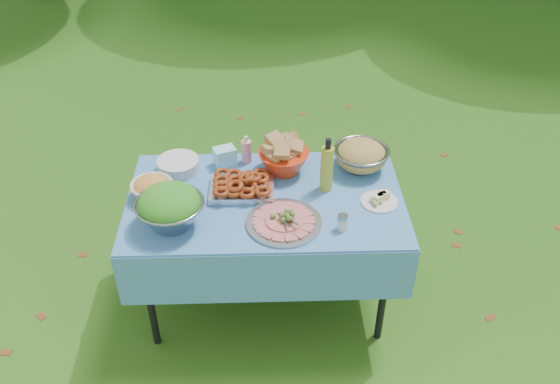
{
  "coord_description": "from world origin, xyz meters",
  "views": [
    {
      "loc": [
        -0.0,
        -2.49,
        2.67
      ],
      "look_at": [
        0.08,
        0.0,
        0.8
      ],
      "focal_mm": 38.0,
      "sensor_mm": 36.0,
      "label": 1
    }
  ],
  "objects_px": {
    "salad_bowl": "(170,207)",
    "plate_stack": "(178,165)",
    "bread_bowl": "(284,156)",
    "picnic_table": "(266,251)",
    "oil_bottle": "(327,165)",
    "pasta_bowl_steel": "(361,155)",
    "charcuterie_platter": "(284,217)"
  },
  "relations": [
    {
      "from": "plate_stack",
      "to": "oil_bottle",
      "type": "height_order",
      "value": "oil_bottle"
    },
    {
      "from": "picnic_table",
      "to": "plate_stack",
      "type": "relative_size",
      "value": 6.19
    },
    {
      "from": "pasta_bowl_steel",
      "to": "picnic_table",
      "type": "bearing_deg",
      "value": -153.94
    },
    {
      "from": "picnic_table",
      "to": "charcuterie_platter",
      "type": "bearing_deg",
      "value": -67.3
    },
    {
      "from": "plate_stack",
      "to": "oil_bottle",
      "type": "bearing_deg",
      "value": -14.01
    },
    {
      "from": "picnic_table",
      "to": "salad_bowl",
      "type": "relative_size",
      "value": 4.32
    },
    {
      "from": "pasta_bowl_steel",
      "to": "oil_bottle",
      "type": "xyz_separation_m",
      "value": [
        -0.21,
        -0.19,
        0.07
      ]
    },
    {
      "from": "picnic_table",
      "to": "pasta_bowl_steel",
      "type": "xyz_separation_m",
      "value": [
        0.54,
        0.26,
        0.46
      ]
    },
    {
      "from": "plate_stack",
      "to": "pasta_bowl_steel",
      "type": "distance_m",
      "value": 1.03
    },
    {
      "from": "oil_bottle",
      "to": "charcuterie_platter",
      "type": "bearing_deg",
      "value": -129.68
    },
    {
      "from": "salad_bowl",
      "to": "bread_bowl",
      "type": "bearing_deg",
      "value": 38.39
    },
    {
      "from": "bread_bowl",
      "to": "charcuterie_platter",
      "type": "height_order",
      "value": "bread_bowl"
    },
    {
      "from": "salad_bowl",
      "to": "bread_bowl",
      "type": "relative_size",
      "value": 1.19
    },
    {
      "from": "pasta_bowl_steel",
      "to": "oil_bottle",
      "type": "bearing_deg",
      "value": -137.74
    },
    {
      "from": "plate_stack",
      "to": "pasta_bowl_steel",
      "type": "bearing_deg",
      "value": -0.49
    },
    {
      "from": "plate_stack",
      "to": "oil_bottle",
      "type": "distance_m",
      "value": 0.85
    },
    {
      "from": "plate_stack",
      "to": "oil_bottle",
      "type": "xyz_separation_m",
      "value": [
        0.81,
        -0.2,
        0.12
      ]
    },
    {
      "from": "bread_bowl",
      "to": "picnic_table",
      "type": "bearing_deg",
      "value": -113.13
    },
    {
      "from": "bread_bowl",
      "to": "oil_bottle",
      "type": "distance_m",
      "value": 0.29
    },
    {
      "from": "picnic_table",
      "to": "pasta_bowl_steel",
      "type": "relative_size",
      "value": 4.7
    },
    {
      "from": "plate_stack",
      "to": "salad_bowl",
      "type": "bearing_deg",
      "value": -88.04
    },
    {
      "from": "plate_stack",
      "to": "charcuterie_platter",
      "type": "bearing_deg",
      "value": -40.35
    },
    {
      "from": "plate_stack",
      "to": "pasta_bowl_steel",
      "type": "height_order",
      "value": "pasta_bowl_steel"
    },
    {
      "from": "picnic_table",
      "to": "oil_bottle",
      "type": "relative_size",
      "value": 4.66
    },
    {
      "from": "picnic_table",
      "to": "oil_bottle",
      "type": "distance_m",
      "value": 0.63
    },
    {
      "from": "bread_bowl",
      "to": "oil_bottle",
      "type": "height_order",
      "value": "oil_bottle"
    },
    {
      "from": "picnic_table",
      "to": "bread_bowl",
      "type": "height_order",
      "value": "bread_bowl"
    },
    {
      "from": "charcuterie_platter",
      "to": "oil_bottle",
      "type": "relative_size",
      "value": 1.22
    },
    {
      "from": "salad_bowl",
      "to": "plate_stack",
      "type": "distance_m",
      "value": 0.49
    },
    {
      "from": "pasta_bowl_steel",
      "to": "plate_stack",
      "type": "bearing_deg",
      "value": 179.51
    },
    {
      "from": "salad_bowl",
      "to": "charcuterie_platter",
      "type": "bearing_deg",
      "value": -0.81
    },
    {
      "from": "picnic_table",
      "to": "plate_stack",
      "type": "xyz_separation_m",
      "value": [
        -0.49,
        0.27,
        0.41
      ]
    }
  ]
}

